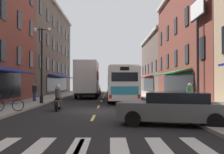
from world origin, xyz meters
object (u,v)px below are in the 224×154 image
sedan_near (94,90)px  motorcycle_rider (58,99)px  bicycle_near (8,105)px  transit_bus (121,83)px  street_lamp_twin (42,62)px  sedan_mid (175,108)px  billboard_sign (198,24)px  pedestrian_near (35,92)px  pedestrian_mid (190,97)px  box_truck (88,80)px

sedan_near → motorcycle_rider: motorcycle_rider is taller
bicycle_near → transit_bus: bearing=60.2°
bicycle_near → street_lamp_twin: (0.31, 6.37, 2.95)m
sedan_mid → motorcycle_rider: size_ratio=2.34×
billboard_sign → sedan_near: (-8.52, 20.91, -5.21)m
sedan_mid → street_lamp_twin: street_lamp_twin is taller
billboard_sign → motorcycle_rider: size_ratio=3.64×
billboard_sign → bicycle_near: billboard_sign is taller
billboard_sign → transit_bus: 10.53m
transit_bus → street_lamp_twin: bearing=-139.6°
pedestrian_near → pedestrian_mid: (11.14, -9.19, -0.02)m
sedan_mid → sedan_near: bearing=99.8°
billboard_sign → pedestrian_mid: 6.65m
street_lamp_twin → pedestrian_mid: bearing=-33.9°
billboard_sign → pedestrian_near: 14.72m
sedan_near → pedestrian_mid: pedestrian_mid is taller
transit_bus → box_truck: bearing=130.8°
pedestrian_near → box_truck: bearing=-65.6°
billboard_sign → sedan_mid: size_ratio=1.56×
bicycle_near → street_lamp_twin: street_lamp_twin is taller
transit_bus → sedan_mid: bearing=-84.3°
street_lamp_twin → billboard_sign: bearing=-12.6°
transit_bus → pedestrian_mid: bearing=-74.5°
sedan_mid → bicycle_near: size_ratio=2.89×
motorcycle_rider → street_lamp_twin: street_lamp_twin is taller
transit_bus → motorcycle_rider: 11.04m
pedestrian_near → pedestrian_mid: pedestrian_mid is taller
sedan_near → bicycle_near: 24.91m
billboard_sign → pedestrian_mid: (-1.74, -4.06, -4.97)m
sedan_mid → street_lamp_twin: (-8.15, 10.69, 2.75)m
motorcycle_rider → street_lamp_twin: 5.74m
transit_bus → pedestrian_mid: transit_bus is taller
billboard_sign → pedestrian_near: size_ratio=4.74×
bicycle_near → sedan_near: bearing=82.0°
transit_bus → street_lamp_twin: 8.74m
box_truck → pedestrian_near: box_truck is taller
motorcycle_rider → sedan_near: bearing=87.6°
bicycle_near → pedestrian_mid: (10.23, -0.30, 0.46)m
billboard_sign → transit_bus: billboard_sign is taller
transit_bus → bicycle_near: transit_bus is taller
pedestrian_mid → street_lamp_twin: size_ratio=0.27×
transit_bus → street_lamp_twin: (-6.52, -5.54, 1.77)m
transit_bus → motorcycle_rider: transit_bus is taller
sedan_mid → pedestrian_mid: (1.77, 4.01, 0.25)m
transit_bus → sedan_mid: transit_bus is taller
sedan_mid → street_lamp_twin: 13.72m
pedestrian_near → motorcycle_rider: bearing=169.3°
bicycle_near → pedestrian_near: bearing=95.8°
sedan_near → pedestrian_mid: bearing=-74.8°
pedestrian_mid → transit_bus: bearing=149.6°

